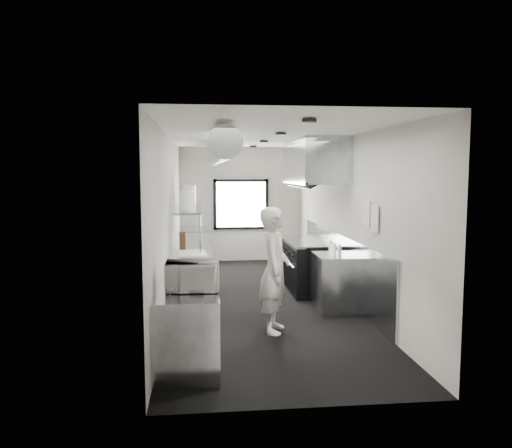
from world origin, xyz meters
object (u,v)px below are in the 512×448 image
object	(u,v)px
far_work_table	(194,248)
squeeze_bottle_d	(330,248)
plate_stack_a	(187,201)
plate_stack_b	(188,199)
cutting_board	(192,253)
deli_tub_b	(178,281)
deli_tub_a	(173,278)
small_plate	(200,266)
bottle_station	(336,282)
prep_counter	(191,283)
microwave	(192,276)
exhaust_hood	(315,162)
pass_shelf	(190,208)
squeeze_bottle_c	(333,250)
knife_block	(183,240)
squeeze_bottle_a	(339,251)
line_cook	(275,270)
squeeze_bottle_e	(331,247)
range	(310,265)
plate_stack_d	(190,195)
plate_stack_c	(188,197)
squeeze_bottle_b	(334,250)

from	to	relation	value
far_work_table	squeeze_bottle_d	size ratio (longest dim) A/B	7.54
plate_stack_a	plate_stack_b	size ratio (longest dim) A/B	1.03
cutting_board	deli_tub_b	bearing A→B (deg)	-93.05
deli_tub_a	small_plate	distance (m)	0.99
bottle_station	cutting_board	xyz separation A→B (m)	(-2.29, 0.33, 0.46)
small_plate	prep_counter	bearing A→B (deg)	98.03
microwave	plate_stack_b	distance (m)	3.77
exhaust_hood	pass_shelf	xyz separation A→B (m)	(-2.29, 0.30, -0.86)
plate_stack_a	squeeze_bottle_c	xyz separation A→B (m)	(2.30, -0.95, -0.73)
knife_block	deli_tub_a	bearing A→B (deg)	-87.48
squeeze_bottle_a	squeeze_bottle_c	size ratio (longest dim) A/B	1.12
cutting_board	pass_shelf	bearing A→B (deg)	92.24
line_cook	squeeze_bottle_a	distance (m)	1.32
deli_tub_b	plate_stack_b	distance (m)	3.51
line_cook	plate_stack_a	xyz separation A→B (m)	(-1.24, 1.90, 0.85)
exhaust_hood	squeeze_bottle_e	bearing A→B (deg)	-88.39
microwave	plate_stack_a	bearing A→B (deg)	93.40
cutting_board	knife_block	xyz separation A→B (m)	(-0.16, 0.69, 0.12)
line_cook	pass_shelf	bearing A→B (deg)	37.34
range	plate_stack_d	bearing A→B (deg)	158.15
cutting_board	prep_counter	bearing A→B (deg)	-95.41
plate_stack_c	pass_shelf	bearing A→B (deg)	-83.81
plate_stack_b	plate_stack_c	xyz separation A→B (m)	(-0.01, 0.51, 0.01)
plate_stack_a	squeeze_bottle_c	world-z (taller)	plate_stack_a
bottle_station	deli_tub_b	world-z (taller)	deli_tub_b
microwave	deli_tub_b	size ratio (longest dim) A/B	3.79
line_cook	squeeze_bottle_c	bearing A→B (deg)	-35.29
range	plate_stack_d	xyz separation A→B (m)	(-2.24, 0.90, 1.29)
cutting_board	plate_stack_a	size ratio (longest dim) A/B	2.06
deli_tub_a	squeeze_bottle_c	world-z (taller)	squeeze_bottle_c
line_cook	deli_tub_b	world-z (taller)	line_cook
deli_tub_a	squeeze_bottle_e	distance (m)	3.17
plate_stack_d	line_cook	bearing A→B (deg)	-69.61
squeeze_bottle_e	microwave	bearing A→B (deg)	-132.09
bottle_station	plate_stack_a	xyz separation A→B (m)	(-2.37, 0.91, 1.27)
small_plate	pass_shelf	bearing A→B (deg)	94.19
plate_stack_c	squeeze_bottle_a	xyz separation A→B (m)	(2.35, -2.29, -0.73)
pass_shelf	squeeze_bottle_b	distance (m)	2.96
line_cook	cutting_board	bearing A→B (deg)	54.38
exhaust_hood	deli_tub_a	world-z (taller)	exhaust_hood
plate_stack_b	plate_stack_d	size ratio (longest dim) A/B	0.78
exhaust_hood	squeeze_bottle_c	world-z (taller)	exhaust_hood
pass_shelf	deli_tub_b	size ratio (longest dim) A/B	20.97
exhaust_hood	squeeze_bottle_a	xyz separation A→B (m)	(0.03, -1.67, -1.39)
far_work_table	squeeze_bottle_e	bearing A→B (deg)	-58.01
deli_tub_a	squeeze_bottle_d	bearing A→B (deg)	38.45
prep_counter	plate_stack_c	distance (m)	2.22
microwave	squeeze_bottle_b	bearing A→B (deg)	44.73
bottle_station	squeeze_bottle_d	xyz separation A→B (m)	(-0.05, 0.17, 0.53)
plate_stack_a	squeeze_bottle_b	world-z (taller)	plate_stack_a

